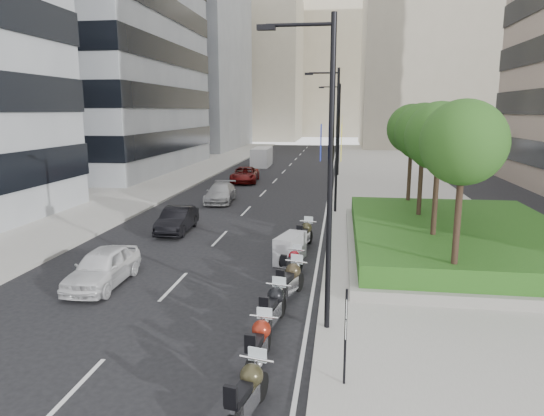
% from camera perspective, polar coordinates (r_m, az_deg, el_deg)
% --- Properties ---
extents(ground, '(160.00, 160.00, 0.00)m').
position_cam_1_polar(ground, '(14.81, -11.15, -14.71)').
color(ground, black).
rests_on(ground, ground).
extents(sidewalk_right, '(10.00, 100.00, 0.15)m').
position_cam_1_polar(sidewalk_right, '(43.22, 13.92, 2.57)').
color(sidewalk_right, '#9E9B93').
rests_on(sidewalk_right, ground).
extents(sidewalk_left, '(8.00, 100.00, 0.15)m').
position_cam_1_polar(sidewalk_left, '(46.08, -13.07, 3.14)').
color(sidewalk_left, '#9E9B93').
rests_on(sidewalk_left, ground).
extents(lane_edge, '(0.12, 100.00, 0.01)m').
position_cam_1_polar(lane_edge, '(43.01, 6.87, 2.69)').
color(lane_edge, silver).
rests_on(lane_edge, ground).
extents(lane_centre, '(0.12, 100.00, 0.01)m').
position_cam_1_polar(lane_centre, '(43.43, -0.01, 2.85)').
color(lane_centre, silver).
rests_on(lane_centre, ground).
extents(building_grey_far, '(22.00, 26.00, 30.00)m').
position_cam_1_polar(building_grey_far, '(87.74, -11.42, 16.77)').
color(building_grey_far, gray).
rests_on(building_grey_far, ground).
extents(building_cream_right, '(28.00, 24.00, 36.00)m').
position_cam_1_polar(building_cream_right, '(94.84, 19.62, 17.76)').
color(building_cream_right, '#B7AD93').
rests_on(building_cream_right, ground).
extents(building_cream_left, '(26.00, 24.00, 34.00)m').
position_cam_1_polar(building_cream_left, '(115.24, -3.35, 16.63)').
color(building_cream_left, '#B7AD93').
rests_on(building_cream_left, ground).
extents(building_cream_centre, '(30.00, 24.00, 38.00)m').
position_cam_1_polar(building_cream_centre, '(133.13, 7.29, 16.72)').
color(building_cream_centre, '#B7AD93').
rests_on(building_cream_centre, ground).
extents(planter, '(10.00, 14.00, 0.40)m').
position_cam_1_polar(planter, '(23.95, 20.96, -4.17)').
color(planter, gray).
rests_on(planter, sidewalk_right).
extents(hedge, '(9.40, 13.40, 0.80)m').
position_cam_1_polar(hedge, '(23.80, 21.06, -2.77)').
color(hedge, '#164112').
rests_on(hedge, planter).
extents(tree_0, '(2.80, 2.80, 6.30)m').
position_cam_1_polar(tree_0, '(17.00, 21.60, 7.10)').
color(tree_0, '#332319').
rests_on(tree_0, planter).
extents(tree_1, '(2.80, 2.80, 6.30)m').
position_cam_1_polar(tree_1, '(20.91, 19.10, 7.93)').
color(tree_1, '#332319').
rests_on(tree_1, planter).
extents(tree_2, '(2.80, 2.80, 6.30)m').
position_cam_1_polar(tree_2, '(24.85, 17.38, 8.49)').
color(tree_2, '#332319').
rests_on(tree_2, planter).
extents(tree_3, '(2.80, 2.80, 6.30)m').
position_cam_1_polar(tree_3, '(28.80, 16.14, 8.89)').
color(tree_3, '#332319').
rests_on(tree_3, planter).
extents(lamp_post_0, '(2.34, 0.45, 9.00)m').
position_cam_1_polar(lamp_post_0, '(13.59, 6.25, 5.42)').
color(lamp_post_0, black).
rests_on(lamp_post_0, ground).
extents(lamp_post_1, '(2.34, 0.45, 9.00)m').
position_cam_1_polar(lamp_post_1, '(30.55, 7.38, 8.68)').
color(lamp_post_1, black).
rests_on(lamp_post_1, ground).
extents(lamp_post_2, '(2.34, 0.45, 9.00)m').
position_cam_1_polar(lamp_post_2, '(48.54, 7.72, 9.65)').
color(lamp_post_2, black).
rests_on(lamp_post_2, ground).
extents(parking_sign, '(0.06, 0.32, 2.50)m').
position_cam_1_polar(parking_sign, '(11.65, 8.65, -14.22)').
color(parking_sign, black).
rests_on(parking_sign, ground).
extents(motorcycle_0, '(0.81, 2.35, 1.18)m').
position_cam_1_polar(motorcycle_0, '(10.89, -2.95, -21.02)').
color(motorcycle_0, black).
rests_on(motorcycle_0, ground).
extents(motorcycle_1, '(0.78, 2.32, 1.16)m').
position_cam_1_polar(motorcycle_1, '(12.84, -1.55, -15.69)').
color(motorcycle_1, black).
rests_on(motorcycle_1, ground).
extents(motorcycle_2, '(0.80, 2.41, 1.20)m').
position_cam_1_polar(motorcycle_2, '(14.86, 0.13, -11.66)').
color(motorcycle_2, black).
rests_on(motorcycle_2, ground).
extents(motorcycle_3, '(0.99, 2.42, 1.23)m').
position_cam_1_polar(motorcycle_3, '(16.98, 2.15, -8.60)').
color(motorcycle_3, black).
rests_on(motorcycle_3, ground).
extents(motorcycle_4, '(0.89, 2.04, 1.05)m').
position_cam_1_polar(motorcycle_4, '(19.10, 2.32, -6.61)').
color(motorcycle_4, black).
rests_on(motorcycle_4, ground).
extents(motorcycle_5, '(1.30, 2.13, 1.21)m').
position_cam_1_polar(motorcycle_5, '(21.04, 2.14, -4.79)').
color(motorcycle_5, black).
rests_on(motorcycle_5, ground).
extents(motorcycle_6, '(0.85, 2.41, 1.21)m').
position_cam_1_polar(motorcycle_6, '(23.13, 3.88, -3.19)').
color(motorcycle_6, black).
rests_on(motorcycle_6, ground).
extents(car_a, '(1.74, 4.15, 1.40)m').
position_cam_1_polar(car_a, '(19.37, -19.31, -6.58)').
color(car_a, white).
rests_on(car_a, ground).
extents(car_b, '(1.58, 4.10, 1.33)m').
position_cam_1_polar(car_b, '(26.70, -11.11, -1.36)').
color(car_b, black).
rests_on(car_b, ground).
extents(car_c, '(2.18, 4.69, 1.33)m').
position_cam_1_polar(car_c, '(34.96, -6.08, 1.79)').
color(car_c, '#ABABAD').
rests_on(car_c, ground).
extents(car_d, '(2.72, 5.20, 1.40)m').
position_cam_1_polar(car_d, '(44.47, -3.22, 3.94)').
color(car_d, '#580B0A').
rests_on(car_d, ground).
extents(delivery_van, '(2.01, 5.13, 2.14)m').
position_cam_1_polar(delivery_van, '(57.19, -1.25, 5.92)').
color(delivery_van, silver).
rests_on(delivery_van, ground).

